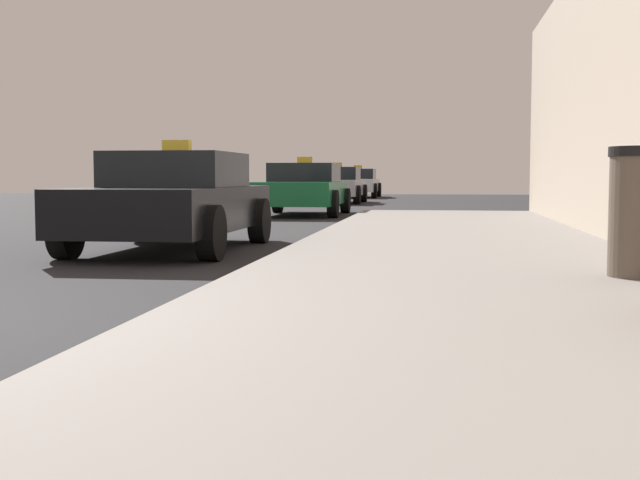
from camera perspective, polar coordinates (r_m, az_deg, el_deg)
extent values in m
cube|color=gray|center=(4.26, 11.65, -7.82)|extent=(4.00, 32.00, 0.15)
cube|color=black|center=(11.12, -9.88, 2.12)|extent=(1.73, 4.12, 0.55)
cube|color=black|center=(11.31, -9.59, 4.69)|extent=(1.52, 1.86, 0.45)
cube|color=yellow|center=(11.31, -9.61, 6.24)|extent=(0.36, 0.14, 0.16)
cylinder|color=black|center=(9.62, -7.35, 0.46)|extent=(0.22, 0.64, 0.64)
cylinder|color=black|center=(10.21, -16.75, 0.54)|extent=(0.22, 0.64, 0.64)
cylinder|color=black|center=(12.18, -4.10, 1.30)|extent=(0.22, 0.64, 0.64)
cylinder|color=black|center=(12.65, -11.77, 1.33)|extent=(0.22, 0.64, 0.64)
cube|color=#196638|center=(20.79, -1.12, 3.19)|extent=(1.79, 4.13, 0.55)
cube|color=black|center=(20.99, -1.03, 4.57)|extent=(1.57, 1.86, 0.45)
cube|color=yellow|center=(21.00, -1.04, 5.40)|extent=(0.36, 0.14, 0.16)
cylinder|color=black|center=(19.37, 0.89, 2.44)|extent=(0.22, 0.64, 0.64)
cylinder|color=black|center=(19.66, -4.30, 2.46)|extent=(0.22, 0.64, 0.64)
cylinder|color=black|center=(21.99, 1.72, 2.67)|extent=(0.22, 0.64, 0.64)
cylinder|color=black|center=(22.25, -2.87, 2.68)|extent=(0.22, 0.64, 0.64)
cube|color=#B7B7BF|center=(29.98, 1.09, 3.55)|extent=(1.74, 4.14, 0.55)
cube|color=black|center=(30.19, 1.14, 4.50)|extent=(1.53, 1.86, 0.45)
cube|color=yellow|center=(30.19, 1.14, 5.08)|extent=(0.36, 0.14, 0.16)
cylinder|color=black|center=(28.58, 2.51, 3.05)|extent=(0.22, 0.64, 0.64)
cylinder|color=black|center=(28.79, -0.94, 3.07)|extent=(0.22, 0.64, 0.64)
cylinder|color=black|center=(31.22, 2.96, 3.16)|extent=(0.22, 0.64, 0.64)
cylinder|color=black|center=(31.42, -0.20, 3.17)|extent=(0.22, 0.64, 0.64)
cube|color=white|center=(37.84, 2.53, 3.71)|extent=(1.71, 4.30, 0.55)
cube|color=black|center=(38.05, 2.56, 4.47)|extent=(1.50, 1.93, 0.45)
cube|color=yellow|center=(38.05, 2.56, 4.93)|extent=(0.36, 0.14, 0.16)
cylinder|color=black|center=(36.40, 3.67, 3.33)|extent=(0.22, 0.64, 0.64)
cylinder|color=black|center=(36.56, 1.00, 3.34)|extent=(0.22, 0.64, 0.64)
cylinder|color=black|center=(39.14, 3.96, 3.40)|extent=(0.22, 0.64, 0.64)
cylinder|color=black|center=(39.29, 1.47, 3.41)|extent=(0.22, 0.64, 0.64)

